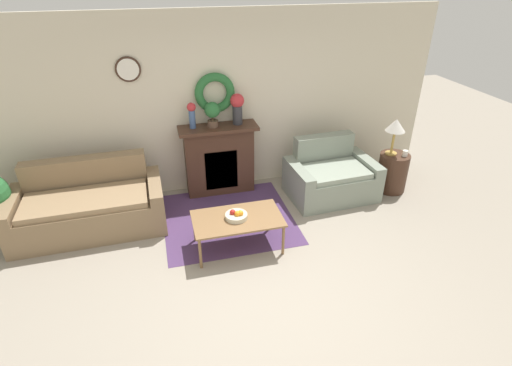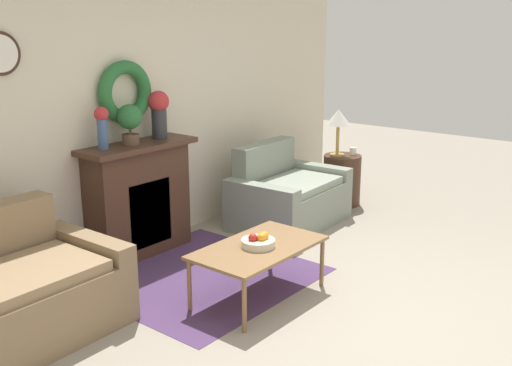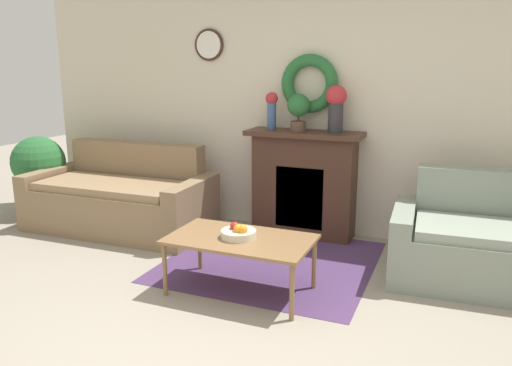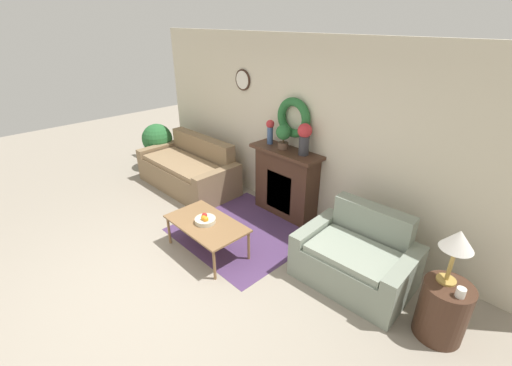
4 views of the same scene
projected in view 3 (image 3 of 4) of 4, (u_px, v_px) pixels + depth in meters
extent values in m
plane|color=gray|center=(207.00, 354.00, 3.10)|extent=(16.00, 16.00, 0.00)
cube|color=#4C335B|center=(271.00, 261.00, 4.55)|extent=(1.81, 1.74, 0.01)
cube|color=beige|center=(323.00, 104.00, 5.11)|extent=(6.80, 0.06, 2.70)
cylinder|color=#382319|center=(209.00, 45.00, 5.40)|extent=(0.34, 0.02, 0.34)
cylinder|color=white|center=(208.00, 45.00, 5.39)|extent=(0.29, 0.01, 0.29)
torus|color=#286633|center=(309.00, 84.00, 5.02)|extent=(0.59, 0.12, 0.59)
cube|color=#42281C|center=(304.00, 186.00, 5.17)|extent=(1.03, 0.34, 1.05)
cube|color=black|center=(299.00, 198.00, 5.05)|extent=(0.50, 0.02, 0.63)
cube|color=orange|center=(299.00, 206.00, 5.06)|extent=(0.40, 0.01, 0.35)
cube|color=#42281C|center=(304.00, 134.00, 5.01)|extent=(1.17, 0.41, 0.05)
cube|color=#846B4C|center=(114.00, 211.00, 5.31)|extent=(1.64, 0.78, 0.46)
cube|color=#846B4C|center=(138.00, 181.00, 5.69)|extent=(1.63, 0.25, 0.90)
cube|color=#846B4C|center=(54.00, 194.00, 5.71)|extent=(0.19, 0.96, 0.60)
cube|color=#846B4C|center=(193.00, 210.00, 5.08)|extent=(0.19, 0.96, 0.60)
cube|color=#917554|center=(112.00, 186.00, 5.25)|extent=(1.57, 0.72, 0.08)
cube|color=gray|center=(474.00, 261.00, 3.99)|extent=(0.99, 0.74, 0.43)
cube|color=gray|center=(473.00, 218.00, 4.35)|extent=(0.97, 0.25, 0.89)
cube|color=gray|center=(402.00, 241.00, 4.25)|extent=(0.22, 0.90, 0.57)
cube|color=gray|center=(477.00, 230.00, 3.93)|extent=(0.95, 0.69, 0.08)
cube|color=olive|center=(240.00, 239.00, 3.84)|extent=(1.11, 0.64, 0.03)
cylinder|color=olive|center=(165.00, 270.00, 3.84)|extent=(0.04, 0.04, 0.43)
cylinder|color=olive|center=(292.00, 292.00, 3.45)|extent=(0.04, 0.04, 0.43)
cylinder|color=olive|center=(200.00, 246.00, 4.34)|extent=(0.04, 0.04, 0.43)
cylinder|color=olive|center=(314.00, 263.00, 3.96)|extent=(0.04, 0.04, 0.43)
cylinder|color=beige|center=(239.00, 234.00, 3.83)|extent=(0.27, 0.27, 0.06)
sphere|color=#B2231E|center=(235.00, 226.00, 3.86)|extent=(0.07, 0.07, 0.07)
sphere|color=orange|center=(243.00, 229.00, 3.78)|extent=(0.08, 0.08, 0.08)
sphere|color=orange|center=(238.00, 229.00, 3.79)|extent=(0.07, 0.07, 0.07)
cylinder|color=#3D5684|center=(272.00, 116.00, 5.14)|extent=(0.09, 0.09, 0.27)
sphere|color=#B72D33|center=(272.00, 98.00, 5.10)|extent=(0.13, 0.13, 0.13)
cylinder|color=#2D2D33|center=(335.00, 118.00, 4.89)|extent=(0.15, 0.15, 0.28)
sphere|color=#B72D33|center=(336.00, 96.00, 4.84)|extent=(0.21, 0.21, 0.21)
cylinder|color=brown|center=(298.00, 126.00, 5.03)|extent=(0.16, 0.16, 0.10)
cylinder|color=#4C3823|center=(298.00, 118.00, 5.01)|extent=(0.03, 0.03, 0.06)
sphere|color=#286633|center=(299.00, 105.00, 4.98)|extent=(0.23, 0.23, 0.23)
cylinder|color=brown|center=(43.00, 206.00, 5.97)|extent=(0.28, 0.28, 0.20)
cylinder|color=#4C3823|center=(41.00, 191.00, 5.93)|extent=(0.05, 0.05, 0.17)
sphere|color=#286633|center=(38.00, 162.00, 5.85)|extent=(0.61, 0.61, 0.61)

